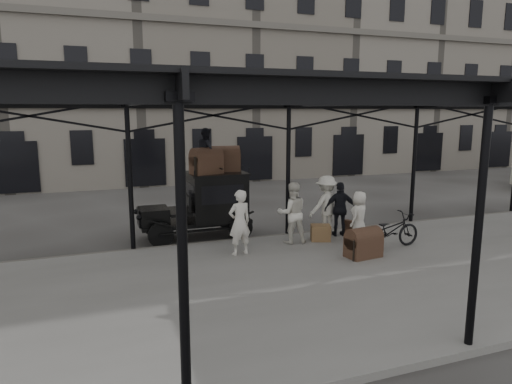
{
  "coord_description": "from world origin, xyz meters",
  "views": [
    {
      "loc": [
        -6.06,
        -11.48,
        4.18
      ],
      "look_at": [
        -1.27,
        1.6,
        1.7
      ],
      "focal_mm": 32.0,
      "sensor_mm": 36.0,
      "label": 1
    }
  ],
  "objects_px": {
    "bicycle": "(390,231)",
    "taxi": "(208,202)",
    "porter_official": "(340,209)",
    "porter_left": "(240,222)",
    "steamer_trunk_roof_near": "(206,163)",
    "steamer_trunk_platform": "(363,245)"
  },
  "relations": [
    {
      "from": "porter_left",
      "to": "porter_official",
      "type": "relative_size",
      "value": 1.05
    },
    {
      "from": "taxi",
      "to": "bicycle",
      "type": "bearing_deg",
      "value": -37.52
    },
    {
      "from": "steamer_trunk_platform",
      "to": "steamer_trunk_roof_near",
      "type": "bearing_deg",
      "value": 125.62
    },
    {
      "from": "porter_official",
      "to": "steamer_trunk_roof_near",
      "type": "height_order",
      "value": "steamer_trunk_roof_near"
    },
    {
      "from": "porter_official",
      "to": "taxi",
      "type": "bearing_deg",
      "value": -9.83
    },
    {
      "from": "taxi",
      "to": "steamer_trunk_platform",
      "type": "height_order",
      "value": "taxi"
    },
    {
      "from": "porter_official",
      "to": "steamer_trunk_platform",
      "type": "relative_size",
      "value": 1.85
    },
    {
      "from": "taxi",
      "to": "porter_left",
      "type": "height_order",
      "value": "taxi"
    },
    {
      "from": "taxi",
      "to": "steamer_trunk_platform",
      "type": "distance_m",
      "value": 5.34
    },
    {
      "from": "bicycle",
      "to": "taxi",
      "type": "bearing_deg",
      "value": 50.2
    },
    {
      "from": "taxi",
      "to": "porter_left",
      "type": "relative_size",
      "value": 1.95
    },
    {
      "from": "taxi",
      "to": "porter_left",
      "type": "distance_m",
      "value": 2.65
    },
    {
      "from": "porter_left",
      "to": "porter_official",
      "type": "bearing_deg",
      "value": -178.55
    },
    {
      "from": "steamer_trunk_roof_near",
      "to": "steamer_trunk_platform",
      "type": "relative_size",
      "value": 1.01
    },
    {
      "from": "taxi",
      "to": "steamer_trunk_roof_near",
      "type": "distance_m",
      "value": 1.36
    },
    {
      "from": "porter_official",
      "to": "bicycle",
      "type": "relative_size",
      "value": 0.88
    },
    {
      "from": "steamer_trunk_roof_near",
      "to": "porter_official",
      "type": "bearing_deg",
      "value": -40.06
    },
    {
      "from": "porter_official",
      "to": "steamer_trunk_roof_near",
      "type": "bearing_deg",
      "value": -6.41
    },
    {
      "from": "porter_left",
      "to": "bicycle",
      "type": "distance_m",
      "value": 4.51
    },
    {
      "from": "taxi",
      "to": "bicycle",
      "type": "height_order",
      "value": "taxi"
    },
    {
      "from": "porter_official",
      "to": "porter_left",
      "type": "bearing_deg",
      "value": 27.24
    },
    {
      "from": "taxi",
      "to": "steamer_trunk_roof_near",
      "type": "xyz_separation_m",
      "value": [
        -0.08,
        -0.25,
        1.33
      ]
    }
  ]
}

